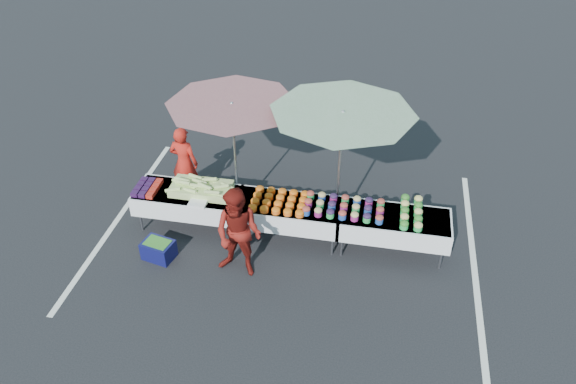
% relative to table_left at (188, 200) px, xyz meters
% --- Properties ---
extents(ground, '(80.00, 80.00, 0.00)m').
position_rel_table_left_xyz_m(ground, '(1.80, 0.00, -0.58)').
color(ground, black).
extents(stripe_left, '(0.10, 5.00, 0.00)m').
position_rel_table_left_xyz_m(stripe_left, '(-1.40, 0.00, -0.58)').
color(stripe_left, silver).
rests_on(stripe_left, ground).
extents(stripe_right, '(0.10, 5.00, 0.00)m').
position_rel_table_left_xyz_m(stripe_right, '(5.00, 0.00, -0.58)').
color(stripe_right, silver).
rests_on(stripe_right, ground).
extents(table_left, '(1.86, 0.81, 0.75)m').
position_rel_table_left_xyz_m(table_left, '(0.00, 0.00, 0.00)').
color(table_left, white).
rests_on(table_left, ground).
extents(table_center, '(1.86, 0.81, 0.75)m').
position_rel_table_left_xyz_m(table_center, '(1.80, 0.00, 0.00)').
color(table_center, white).
rests_on(table_center, ground).
extents(table_right, '(1.86, 0.81, 0.75)m').
position_rel_table_left_xyz_m(table_right, '(3.60, 0.00, 0.00)').
color(table_right, white).
rests_on(table_right, ground).
extents(berry_punnets, '(0.40, 0.54, 0.08)m').
position_rel_table_left_xyz_m(berry_punnets, '(-0.71, -0.06, 0.21)').
color(berry_punnets, black).
rests_on(berry_punnets, table_left).
extents(corn_pile, '(1.16, 0.57, 0.26)m').
position_rel_table_left_xyz_m(corn_pile, '(0.26, 0.04, 0.26)').
color(corn_pile, '#9DB95F').
rests_on(corn_pile, table_left).
extents(plastic_bags, '(0.30, 0.25, 0.05)m').
position_rel_table_left_xyz_m(plastic_bags, '(0.30, -0.30, 0.19)').
color(plastic_bags, white).
rests_on(plastic_bags, table_left).
extents(carrot_bowls, '(0.95, 0.69, 0.11)m').
position_rel_table_left_xyz_m(carrot_bowls, '(1.65, -0.01, 0.22)').
color(carrot_bowls, orange).
rests_on(carrot_bowls, table_center).
extents(potato_cups, '(1.34, 0.58, 0.16)m').
position_rel_table_left_xyz_m(potato_cups, '(2.75, 0.00, 0.25)').
color(potato_cups, '#21499E').
rests_on(potato_cups, table_right).
extents(bean_baskets, '(0.36, 0.86, 0.15)m').
position_rel_table_left_xyz_m(bean_baskets, '(3.86, 0.08, 0.24)').
color(bean_baskets, green).
rests_on(bean_baskets, table_right).
extents(vendor, '(0.59, 0.42, 1.51)m').
position_rel_table_left_xyz_m(vendor, '(-0.36, 0.88, 0.17)').
color(vendor, red).
rests_on(vendor, ground).
extents(customer, '(0.88, 0.74, 1.62)m').
position_rel_table_left_xyz_m(customer, '(1.20, -0.98, 0.23)').
color(customer, maroon).
rests_on(customer, ground).
extents(umbrella_left, '(2.62, 2.62, 2.28)m').
position_rel_table_left_xyz_m(umbrella_left, '(0.73, 0.59, 1.48)').
color(umbrella_left, black).
rests_on(umbrella_left, ground).
extents(umbrella_right, '(2.37, 2.37, 2.41)m').
position_rel_table_left_xyz_m(umbrella_right, '(2.60, 0.40, 1.60)').
color(umbrella_right, black).
rests_on(umbrella_right, ground).
extents(storage_bin, '(0.58, 0.47, 0.33)m').
position_rel_table_left_xyz_m(storage_bin, '(-0.25, -0.92, -0.41)').
color(storage_bin, '#0D0F45').
rests_on(storage_bin, ground).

